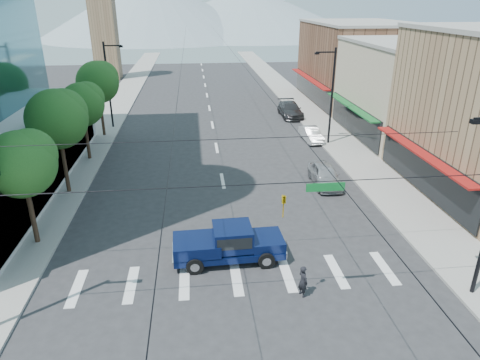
{
  "coord_description": "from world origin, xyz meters",
  "views": [
    {
      "loc": [
        -1.96,
        -16.32,
        12.96
      ],
      "look_at": [
        0.59,
        7.01,
        3.0
      ],
      "focal_mm": 32.0,
      "sensor_mm": 36.0,
      "label": 1
    }
  ],
  "objects_px": {
    "parked_car_near": "(325,175)",
    "parked_car_far": "(290,110)",
    "pickup_truck": "(228,243)",
    "parked_car_mid": "(311,134)",
    "pedestrian": "(303,281)"
  },
  "relations": [
    {
      "from": "parked_car_near",
      "to": "parked_car_far",
      "type": "relative_size",
      "value": 0.81
    },
    {
      "from": "parked_car_near",
      "to": "pickup_truck",
      "type": "bearing_deg",
      "value": -129.22
    },
    {
      "from": "parked_car_mid",
      "to": "parked_car_far",
      "type": "xyz_separation_m",
      "value": [
        0.0,
        9.54,
        0.16
      ]
    },
    {
      "from": "pedestrian",
      "to": "parked_car_mid",
      "type": "xyz_separation_m",
      "value": [
        6.63,
        23.36,
        -0.13
      ]
    },
    {
      "from": "parked_car_near",
      "to": "parked_car_far",
      "type": "distance_m",
      "value": 20.29
    },
    {
      "from": "parked_car_mid",
      "to": "parked_car_far",
      "type": "relative_size",
      "value": 0.72
    },
    {
      "from": "parked_car_far",
      "to": "pickup_truck",
      "type": "bearing_deg",
      "value": -108.26
    },
    {
      "from": "pedestrian",
      "to": "parked_car_mid",
      "type": "distance_m",
      "value": 24.29
    },
    {
      "from": "pedestrian",
      "to": "parked_car_far",
      "type": "distance_m",
      "value": 33.56
    },
    {
      "from": "pickup_truck",
      "to": "parked_car_near",
      "type": "height_order",
      "value": "pickup_truck"
    },
    {
      "from": "pickup_truck",
      "to": "parked_car_near",
      "type": "relative_size",
      "value": 1.29
    },
    {
      "from": "parked_car_near",
      "to": "parked_car_mid",
      "type": "bearing_deg",
      "value": 82.07
    },
    {
      "from": "parked_car_mid",
      "to": "parked_car_near",
      "type": "bearing_deg",
      "value": -103.03
    },
    {
      "from": "pedestrian",
      "to": "parked_car_near",
      "type": "distance_m",
      "value": 13.58
    },
    {
      "from": "parked_car_near",
      "to": "parked_car_far",
      "type": "height_order",
      "value": "parked_car_far"
    }
  ]
}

